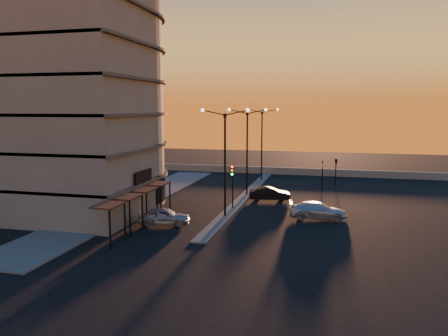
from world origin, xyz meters
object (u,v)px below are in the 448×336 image
at_px(car_sedan, 270,194).
at_px(car_hatchback, 164,216).
at_px(streetlamp_mid, 247,144).
at_px(car_wagon, 318,211).
at_px(traffic_light_main, 232,179).

bearing_deg(car_sedan, car_hatchback, 138.66).
relative_size(streetlamp_mid, car_wagon, 1.90).
bearing_deg(car_wagon, streetlamp_mid, 38.85).
distance_m(car_sedan, car_wagon, 8.34).
relative_size(traffic_light_main, car_wagon, 0.85).
distance_m(streetlamp_mid, car_wagon, 12.81).
relative_size(car_hatchback, car_sedan, 0.99).
relative_size(streetlamp_mid, traffic_light_main, 2.24).
relative_size(car_sedan, car_wagon, 0.85).
bearing_deg(car_hatchback, streetlamp_mid, -30.10).
bearing_deg(streetlamp_mid, car_wagon, -47.53).
xyz_separation_m(car_sedan, car_wagon, (5.16, -6.55, 0.02)).
xyz_separation_m(traffic_light_main, car_sedan, (2.84, 4.94, -2.18)).
relative_size(streetlamp_mid, car_hatchback, 2.25).
height_order(car_hatchback, car_sedan, car_hatchback).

